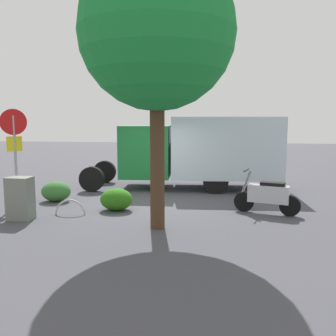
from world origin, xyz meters
TOP-DOWN VIEW (x-y plane):
  - ground_plane at (0.00, 0.00)m, footprint 60.00×60.00m
  - box_truck_near at (-1.26, -2.99)m, footprint 7.33×2.49m
  - motorcycle at (-3.33, 0.67)m, footprint 1.75×0.79m
  - stop_sign at (3.99, 0.64)m, footprint 0.71×0.33m
  - street_tree at (-0.52, 2.35)m, footprint 3.58×3.58m
  - utility_cabinet at (3.13, 2.05)m, footprint 0.63×0.47m
  - bike_rack_hoop at (2.05, 1.40)m, footprint 0.85×0.10m
  - shrub_near_sign at (0.91, 0.77)m, footprint 0.93×0.76m
  - shrub_mid_verge at (3.12, -0.16)m, footprint 0.93×0.76m

SIDE VIEW (x-z plane):
  - ground_plane at x=0.00m, z-range 0.00..0.00m
  - bike_rack_hoop at x=2.05m, z-range -0.43..0.43m
  - shrub_mid_verge at x=3.12m, z-range 0.00..0.63m
  - shrub_near_sign at x=0.91m, z-range 0.00..0.63m
  - motorcycle at x=-3.33m, z-range -0.08..1.12m
  - utility_cabinet at x=3.13m, z-range 0.00..1.11m
  - box_truck_near at x=-1.26m, z-range 0.19..2.86m
  - stop_sign at x=3.99m, z-range 0.48..3.37m
  - street_tree at x=-0.52m, z-range 1.36..7.72m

